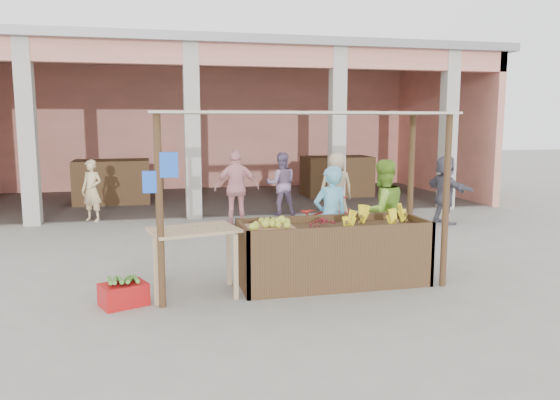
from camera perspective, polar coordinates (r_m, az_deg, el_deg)
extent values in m
plane|color=gray|center=(7.66, 1.93, -8.94)|extent=(60.00, 60.00, 0.00)
cube|color=#E28876|center=(18.56, -7.36, 7.41)|extent=(14.00, 0.20, 4.00)
cube|color=#E28876|center=(17.89, 16.44, 7.11)|extent=(0.20, 6.00, 4.00)
cube|color=#E28876|center=(12.94, -4.77, 14.85)|extent=(14.00, 0.30, 0.50)
cube|color=gray|center=(15.78, -6.38, 14.92)|extent=(14.40, 6.40, 0.20)
cube|color=#A7A499|center=(12.97, -24.87, 6.35)|extent=(0.35, 0.35, 4.00)
cube|color=#A7A499|center=(12.74, -9.16, 6.99)|extent=(0.35, 0.35, 4.00)
cube|color=#A7A499|center=(13.46, 5.99, 7.12)|extent=(0.35, 0.35, 4.00)
cube|color=#A7A499|center=(14.72, 17.17, 6.90)|extent=(0.35, 0.35, 4.00)
cube|color=#4F351F|center=(15.68, -17.12, 1.83)|extent=(2.00, 1.20, 1.20)
cube|color=#4F351F|center=(16.56, 5.94, 2.48)|extent=(2.00, 1.20, 1.20)
cube|color=#4F351F|center=(7.69, 5.56, -5.81)|extent=(2.60, 0.95, 0.80)
cylinder|color=#4F351F|center=(6.70, -12.45, -1.31)|extent=(0.09, 0.09, 2.35)
cylinder|color=#4F351F|center=(7.74, 16.95, -0.20)|extent=(0.09, 0.09, 2.35)
cylinder|color=#4F351F|center=(7.73, -12.57, -0.04)|extent=(0.09, 0.09, 2.35)
cylinder|color=#4F351F|center=(8.65, 13.47, 0.80)|extent=(0.09, 0.09, 2.35)
cube|color=#BDB59D|center=(7.40, 2.23, 9.07)|extent=(4.00, 1.35, 0.03)
cube|color=blue|center=(6.63, -11.57, 3.63)|extent=(0.22, 0.08, 0.30)
cube|color=blue|center=(6.65, -13.41, 1.85)|extent=(0.18, 0.07, 0.26)
cube|color=#9F7652|center=(7.32, -1.20, -3.05)|extent=(0.68, 0.59, 0.06)
ellipsoid|color=gold|center=(7.30, -1.20, -2.33)|extent=(0.58, 0.51, 0.13)
ellipsoid|color=maroon|center=(7.60, 4.57, -2.32)|extent=(0.46, 0.37, 0.14)
cube|color=tan|center=(7.17, -9.00, -3.11)|extent=(1.23, 0.96, 0.04)
cube|color=tan|center=(6.95, -12.83, -7.33)|extent=(0.06, 0.06, 0.84)
cube|color=tan|center=(7.02, -4.65, -6.98)|extent=(0.06, 0.06, 0.84)
cube|color=tan|center=(7.56, -12.87, -6.06)|extent=(0.06, 0.06, 0.84)
cube|color=tan|center=(7.62, -5.37, -5.76)|extent=(0.06, 0.06, 0.84)
cube|color=#B01214|center=(7.11, -16.03, -9.46)|extent=(0.64, 0.56, 0.28)
ellipsoid|color=maroon|center=(13.27, 6.00, -0.35)|extent=(0.41, 0.41, 0.56)
ellipsoid|color=maroon|center=(13.43, 7.26, -0.27)|extent=(0.41, 0.41, 0.56)
imported|color=#63B5DA|center=(8.42, 5.32, -1.45)|extent=(0.72, 0.58, 1.70)
imported|color=#7FB832|center=(8.83, 10.62, -0.92)|extent=(0.92, 0.63, 1.75)
imported|color=maroon|center=(10.17, 3.81, -1.96)|extent=(1.15, 1.86, 0.92)
imported|color=pink|center=(11.82, -4.54, 1.54)|extent=(1.07, 0.62, 1.77)
imported|color=#9E8867|center=(12.27, 5.88, 1.72)|extent=(0.85, 0.55, 1.74)
imported|color=#504F5C|center=(12.57, 16.86, 1.23)|extent=(0.80, 1.54, 1.60)
imported|color=tan|center=(13.02, -19.07, 1.06)|extent=(0.68, 0.64, 1.46)
imported|color=gray|center=(13.12, 0.13, 2.00)|extent=(0.86, 0.57, 1.65)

